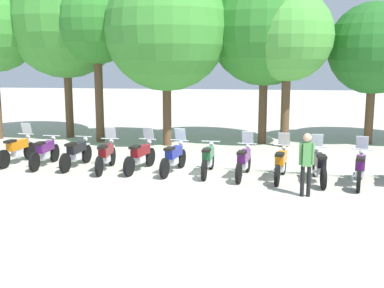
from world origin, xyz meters
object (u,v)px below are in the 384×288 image
at_px(motorcycle_2, 76,153).
at_px(tree_1, 65,19).
at_px(motorcycle_10, 360,168).
at_px(motorcycle_6, 208,159).
at_px(motorcycle_9, 319,165).
at_px(tree_6, 374,49).
at_px(tree_2, 97,21).
at_px(tree_3, 166,29).
at_px(tree_4, 265,29).
at_px(motorcycle_7, 244,161).
at_px(person_0, 306,160).
at_px(tree_5, 288,36).
at_px(motorcycle_1, 45,152).
at_px(motorcycle_0, 17,149).
at_px(motorcycle_5, 174,157).
at_px(motorcycle_4, 140,155).
at_px(motorcycle_8, 281,163).
at_px(motorcycle_3, 106,155).

xyz_separation_m(motorcycle_2, tree_1, (-2.50, 6.00, 4.88)).
bearing_deg(motorcycle_10, motorcycle_6, 93.96).
bearing_deg(motorcycle_9, tree_6, -24.63).
relative_size(tree_2, tree_3, 0.95).
bearing_deg(tree_4, motorcycle_7, -96.48).
height_order(person_0, tree_5, tree_5).
height_order(tree_1, tree_5, tree_1).
relative_size(motorcycle_10, tree_2, 0.31).
height_order(motorcycle_10, tree_2, tree_2).
relative_size(motorcycle_1, person_0, 1.27).
xyz_separation_m(motorcycle_7, person_0, (1.69, -1.93, 0.50)).
bearing_deg(tree_4, motorcycle_0, -149.32).
bearing_deg(motorcycle_5, motorcycle_4, 95.63).
xyz_separation_m(motorcycle_0, motorcycle_2, (2.26, -0.30, -0.01)).
bearing_deg(tree_2, tree_6, 4.26).
distance_m(tree_4, tree_6, 4.61).
xyz_separation_m(motorcycle_2, tree_2, (-0.71, 4.93, 4.68)).
bearing_deg(motorcycle_6, motorcycle_8, -96.49).
height_order(motorcycle_4, motorcycle_5, same).
bearing_deg(tree_1, motorcycle_0, -87.58).
relative_size(motorcycle_0, tree_1, 0.27).
bearing_deg(motorcycle_8, motorcycle_5, 92.05).
relative_size(motorcycle_4, tree_2, 0.31).
bearing_deg(motorcycle_3, motorcycle_1, 80.06).
bearing_deg(motorcycle_0, motorcycle_1, -95.61).
bearing_deg(tree_6, tree_4, -175.16).
relative_size(motorcycle_0, motorcycle_10, 1.02).
bearing_deg(tree_2, motorcycle_0, -108.49).
height_order(motorcycle_3, motorcycle_9, same).
bearing_deg(motorcycle_1, motorcycle_5, -93.11).
bearing_deg(motorcycle_6, motorcycle_1, 88.70).
relative_size(motorcycle_2, motorcycle_5, 1.01).
distance_m(motorcycle_7, tree_1, 11.63).
relative_size(motorcycle_7, tree_4, 0.30).
distance_m(motorcycle_3, motorcycle_5, 2.27).
bearing_deg(motorcycle_7, tree_4, 2.96).
height_order(tree_4, tree_6, tree_4).
relative_size(person_0, tree_4, 0.24).
relative_size(motorcycle_6, motorcycle_9, 1.00).
distance_m(motorcycle_2, motorcycle_7, 5.70).
xyz_separation_m(motorcycle_5, tree_4, (2.96, 5.77, 4.32)).
height_order(motorcycle_6, tree_4, tree_4).
distance_m(motorcycle_8, tree_2, 10.57).
bearing_deg(motorcycle_6, tree_2, 47.84).
bearing_deg(tree_6, motorcycle_4, -144.99).
relative_size(motorcycle_6, tree_4, 0.30).
distance_m(tree_3, tree_4, 4.11).
distance_m(motorcycle_8, motorcycle_9, 1.13).
xyz_separation_m(motorcycle_10, tree_4, (-2.70, 6.66, 4.32)).
xyz_separation_m(motorcycle_1, tree_2, (0.42, 4.90, 4.68)).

